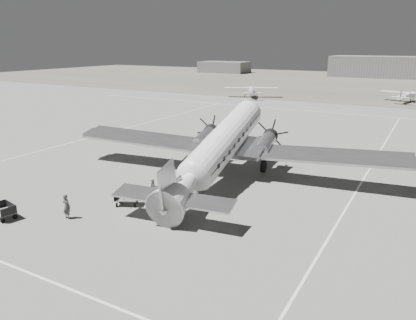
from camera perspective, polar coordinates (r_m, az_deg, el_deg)
The scene contains 16 objects.
ground at distance 31.20m, azimuth -3.79°, elevation -3.48°, with size 260.00×260.00×0.00m, color slate.
taxi_line_near at distance 21.92m, azimuth -24.72°, elevation -13.88°, with size 60.00×0.15×0.01m, color silver.
taxi_line_right at distance 27.02m, azimuth 18.30°, elevation -7.45°, with size 0.15×80.00×0.01m, color silver.
taxi_line_left at distance 49.70m, azimuth -15.05°, elevation 3.39°, with size 0.15×60.00×0.01m, color silver.
taxi_line_horizon at distance 67.39m, azimuth 15.13°, elevation 6.59°, with size 90.00×0.15×0.01m, color silver.
grass_infield at distance 121.13m, azimuth 21.82°, elevation 9.97°, with size 260.00×90.00×0.01m, color #5B584C.
hangar_main at distance 145.20m, azimuth 25.37°, elevation 11.71°, with size 42.00×14.00×6.60m.
shed_secondary at distance 156.90m, azimuth 2.29°, elevation 12.93°, with size 18.00×10.00×4.00m, color #5B5B5B.
dc3_airliner at distance 31.27m, azimuth 1.79°, elevation 1.72°, with size 28.08×19.49×5.35m, color silver, non-canonical shape.
light_plane_left at distance 82.96m, azimuth 6.11°, elevation 9.51°, with size 10.95×8.88×2.27m, color silver, non-canonical shape.
light_plane_right at distance 84.01m, azimuth 26.20°, elevation 7.99°, with size 9.98×8.10×2.07m, color silver, non-canonical shape.
baggage_cart_near at distance 27.69m, azimuth -11.35°, elevation -5.36°, with size 1.58×1.12×0.89m, color #5B5B5B, non-canonical shape.
baggage_cart_far at distance 28.14m, azimuth -26.79°, elevation -6.45°, with size 1.64×1.16×0.93m, color #5B5B5B, non-canonical shape.
ground_crew at distance 26.49m, azimuth -19.26°, elevation -6.19°, with size 0.57×0.38×1.57m, color #333333.
ramp_agent at distance 28.46m, azimuth -7.69°, elevation -3.97°, with size 0.72×0.56×1.47m, color #ABABA8.
passenger at distance 29.32m, azimuth -5.92°, elevation -3.14°, with size 0.80×0.52×1.63m, color #BABAB8.
Camera 1 is at (16.13, -24.60, 10.39)m, focal length 35.00 mm.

